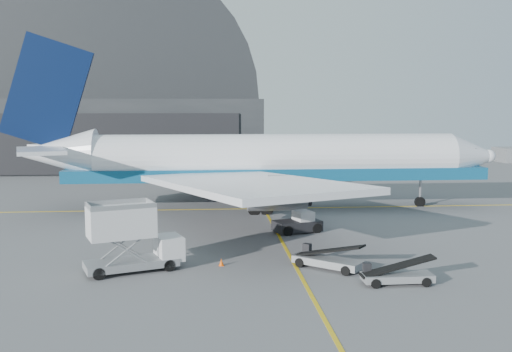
{
  "coord_description": "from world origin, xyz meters",
  "views": [
    {
      "loc": [
        -5.75,
        -39.35,
        10.7
      ],
      "look_at": [
        -1.53,
        11.67,
        4.5
      ],
      "focal_mm": 40.0,
      "sensor_mm": 36.0,
      "label": 1
    }
  ],
  "objects": [
    {
      "name": "distant_bldg_a",
      "position": [
        38.0,
        72.0,
        0.0
      ],
      "size": [
        14.0,
        8.0,
        4.0
      ],
      "primitive_type": "cube",
      "color": "black",
      "rests_on": "ground"
    },
    {
      "name": "taxi_lines",
      "position": [
        0.0,
        12.67,
        0.01
      ],
      "size": [
        80.0,
        42.12,
        0.02
      ],
      "color": "gold",
      "rests_on": "ground"
    },
    {
      "name": "traffic_cone",
      "position": [
        -4.99,
        -1.63,
        0.23
      ],
      "size": [
        0.33,
        0.33,
        0.48
      ],
      "color": "#ED5007",
      "rests_on": "ground"
    },
    {
      "name": "pushback_tug",
      "position": [
        1.86,
        8.45,
        0.69
      ],
      "size": [
        4.43,
        3.33,
        1.83
      ],
      "rotation": [
        0.0,
        0.0,
        0.31
      ],
      "color": "black",
      "rests_on": "ground"
    },
    {
      "name": "catering_truck",
      "position": [
        -10.95,
        -2.48,
        2.19
      ],
      "size": [
        6.72,
        4.33,
        4.33
      ],
      "rotation": [
        0.0,
        0.0,
        0.35
      ],
      "color": "gray",
      "rests_on": "ground"
    },
    {
      "name": "belt_loader_b",
      "position": [
        2.02,
        -2.87,
        0.59
      ],
      "size": [
        4.62,
        4.19,
        1.9
      ],
      "rotation": [
        0.0,
        0.0,
        -0.69
      ],
      "color": "gray",
      "rests_on": "ground"
    },
    {
      "name": "airliner",
      "position": [
        -0.71,
        19.98,
        5.11
      ],
      "size": [
        52.03,
        50.46,
        18.26
      ],
      "color": "white",
      "rests_on": "ground"
    },
    {
      "name": "ground",
      "position": [
        0.0,
        0.0,
        0.0
      ],
      "size": [
        200.0,
        200.0,
        0.0
      ],
      "primitive_type": "plane",
      "color": "#565659",
      "rests_on": "ground"
    },
    {
      "name": "hangar",
      "position": [
        -22.0,
        64.95,
        9.54
      ],
      "size": [
        50.0,
        28.3,
        28.0
      ],
      "color": "black",
      "rests_on": "ground"
    },
    {
      "name": "belt_loader_a",
      "position": [
        5.53,
        -6.55,
        0.53
      ],
      "size": [
        4.54,
        1.62,
        1.73
      ],
      "rotation": [
        0.0,
        0.0,
        0.01
      ],
      "color": "gray",
      "rests_on": "ground"
    }
  ]
}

